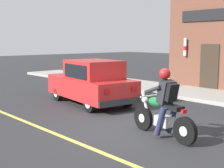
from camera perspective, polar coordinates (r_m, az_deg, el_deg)
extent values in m
plane|color=#2B2B2D|center=(8.16, 4.25, -8.05)|extent=(80.00, 80.00, 0.00)
cube|color=#9E9B93|center=(14.13, 10.68, -1.07)|extent=(2.60, 22.00, 0.14)
cube|color=#D1C64C|center=(9.52, -16.90, -6.03)|extent=(0.12, 19.80, 0.01)
cube|color=#2D2319|center=(14.47, 17.35, 2.83)|extent=(0.04, 0.90, 2.10)
cylinder|color=white|center=(15.02, 13.24, 6.40)|extent=(0.14, 0.14, 0.70)
cylinder|color=red|center=(15.02, 13.24, 6.40)|extent=(0.15, 0.15, 0.20)
sphere|color=silver|center=(15.01, 13.29, 7.92)|extent=(0.16, 0.16, 0.16)
cylinder|color=black|center=(7.95, 5.74, -6.17)|extent=(0.19, 0.63, 0.62)
cylinder|color=silver|center=(7.95, 5.74, -6.17)|extent=(0.15, 0.23, 0.22)
cylinder|color=black|center=(6.98, 13.19, -8.36)|extent=(0.19, 0.63, 0.62)
cylinder|color=silver|center=(6.98, 13.19, -8.36)|extent=(0.15, 0.23, 0.22)
cube|color=silver|center=(7.39, 9.49, -6.69)|extent=(0.33, 0.44, 0.24)
ellipsoid|color=#196B33|center=(7.48, 8.24, -3.27)|extent=(0.37, 0.56, 0.24)
cube|color=black|center=(7.15, 10.83, -4.18)|extent=(0.34, 0.59, 0.10)
cylinder|color=silver|center=(7.81, 6.24, -4.07)|extent=(0.12, 0.33, 0.68)
cylinder|color=silver|center=(7.66, 6.85, -2.18)|extent=(0.56, 0.12, 0.04)
sphere|color=silver|center=(7.81, 6.02, -2.87)|extent=(0.16, 0.16, 0.16)
cylinder|color=silver|center=(7.26, 12.59, -7.87)|extent=(0.16, 0.56, 0.08)
cube|color=red|center=(6.90, 13.00, -4.93)|extent=(0.13, 0.08, 0.08)
cylinder|color=#282D4C|center=(7.21, 8.84, -6.73)|extent=(0.19, 0.37, 0.71)
cylinder|color=#282D4C|center=(7.46, 10.88, -6.29)|extent=(0.19, 0.37, 0.71)
cube|color=#232328|center=(7.21, 9.89, -1.46)|extent=(0.38, 0.37, 0.57)
cylinder|color=#232328|center=(7.25, 7.44, -1.05)|extent=(0.16, 0.53, 0.26)
cylinder|color=#232328|center=(7.52, 9.73, -0.77)|extent=(0.16, 0.53, 0.26)
sphere|color=#A51919|center=(7.20, 9.64, 1.82)|extent=(0.26, 0.26, 0.26)
cube|color=black|center=(7.10, 10.79, -1.47)|extent=(0.31, 0.28, 0.42)
cylinder|color=black|center=(11.95, -9.89, -1.55)|extent=(0.26, 0.62, 0.60)
cylinder|color=silver|center=(11.95, -9.89, -1.55)|extent=(0.24, 0.35, 0.33)
cylinder|color=black|center=(12.61, -3.94, -0.96)|extent=(0.26, 0.62, 0.60)
cylinder|color=silver|center=(12.61, -3.94, -0.96)|extent=(0.24, 0.35, 0.33)
cylinder|color=black|center=(9.85, -4.04, -3.47)|extent=(0.26, 0.62, 0.60)
cylinder|color=silver|center=(9.85, -4.04, -3.47)|extent=(0.24, 0.35, 0.33)
cylinder|color=black|center=(10.64, 2.66, -2.60)|extent=(0.26, 0.62, 0.60)
cylinder|color=silver|center=(10.64, 2.66, -2.60)|extent=(0.24, 0.35, 0.33)
cube|color=red|center=(11.18, -4.00, -0.55)|extent=(2.13, 3.89, 0.70)
cube|color=red|center=(10.89, -3.36, 2.63)|extent=(1.68, 2.08, 0.66)
cube|color=black|center=(11.65, -5.57, 2.70)|extent=(1.36, 0.52, 0.51)
cube|color=black|center=(10.54, -6.73, 2.30)|extent=(0.24, 1.51, 0.46)
cube|color=black|center=(11.28, -0.20, 2.72)|extent=(0.24, 1.51, 0.46)
cube|color=silver|center=(12.58, -10.32, 0.84)|extent=(0.24, 0.07, 0.14)
cube|color=red|center=(9.33, -0.89, -1.34)|extent=(0.20, 0.07, 0.16)
cube|color=silver|center=(13.02, -6.23, 1.16)|extent=(0.24, 0.07, 0.14)
cube|color=red|center=(9.93, 4.01, -0.80)|extent=(0.20, 0.07, 0.16)
cube|color=#28282B|center=(12.81, -8.15, -0.66)|extent=(1.61, 0.34, 0.20)
cube|color=#28282B|center=(9.71, 1.52, -3.31)|extent=(1.61, 0.34, 0.20)
cube|color=black|center=(14.64, 10.41, -0.39)|extent=(0.36, 0.36, 0.04)
cone|color=orange|center=(14.60, 10.44, 0.77)|extent=(0.28, 0.28, 0.56)
cylinder|color=white|center=(14.60, 10.44, 0.85)|extent=(0.20, 0.20, 0.08)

